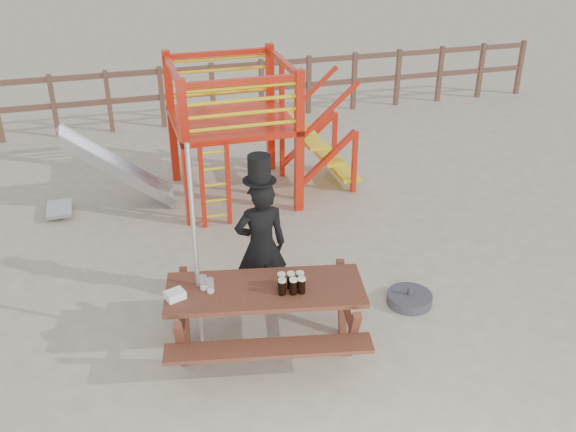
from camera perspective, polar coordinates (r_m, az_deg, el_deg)
name	(u,v)px	position (r m, az deg, el deg)	size (l,w,h in m)	color
ground	(286,335)	(7.02, -0.17, -10.49)	(60.00, 60.00, 0.00)	#B8AB8F
back_fence	(187,88)	(12.91, -8.97, 11.15)	(15.09, 0.09, 1.20)	brown
playground_fort	(227,129)	(9.61, -5.43, 7.69)	(4.71, 1.84, 2.10)	red
picnic_table	(266,311)	(6.55, -2.01, -8.44)	(2.19, 1.71, 0.76)	brown
man_with_hat	(261,243)	(7.00, -2.43, -2.41)	(0.58, 0.39, 1.86)	black
metal_pole	(196,253)	(6.29, -8.21, -3.27)	(0.05, 0.05, 2.27)	#B2B2B7
parasol_base	(409,299)	(7.58, 10.74, -7.22)	(0.52, 0.52, 0.22)	#38373C
paper_bag	(175,295)	(6.31, -10.01, -6.93)	(0.18, 0.14, 0.08)	white
stout_pints	(292,283)	(6.30, 0.32, -5.98)	(0.28, 0.21, 0.17)	black
empty_glasses	(207,285)	(6.36, -7.23, -6.06)	(0.13, 0.15, 0.15)	silver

